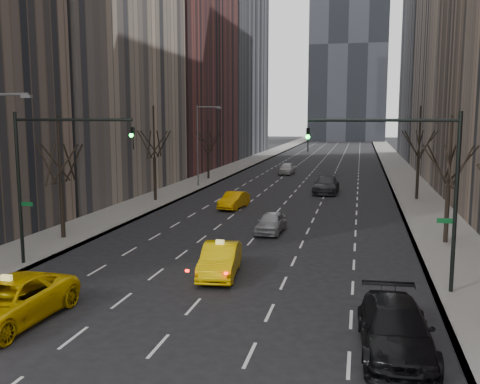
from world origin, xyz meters
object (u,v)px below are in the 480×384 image
Objects in this scene: taxi_suv at (8,302)px; parked_suv_black at (395,329)px; silver_sedan_ahead at (271,223)px; taxi_sedan at (220,260)px.

taxi_suv is 14.35m from parked_suv_black.
taxi_suv is 1.07× the size of parked_suv_black.
parked_suv_black reaches higher than silver_sedan_ahead.
taxi_sedan is at bearing 54.42° from taxi_suv.
silver_sedan_ahead is at bearing 78.71° from taxi_sedan.
taxi_suv is 19.66m from silver_sedan_ahead.
parked_suv_black is at bearing 5.57° from taxi_suv.
taxi_suv reaches higher than parked_suv_black.
taxi_sedan is at bearing 134.99° from parked_suv_black.
silver_sedan_ahead is (7.18, 18.30, -0.16)m from taxi_suv.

